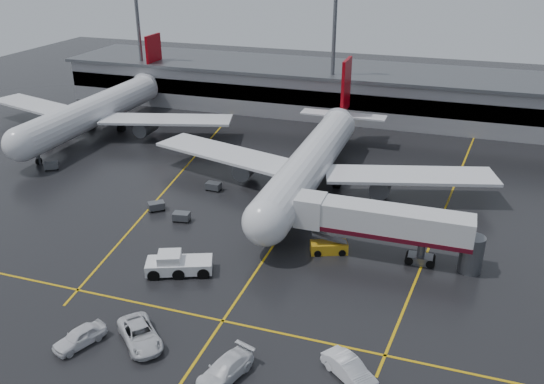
% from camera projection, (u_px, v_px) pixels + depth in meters
% --- Properties ---
extents(ground, '(220.00, 220.00, 0.00)m').
position_uv_depth(ground, '(292.00, 217.00, 70.45)').
color(ground, black).
rests_on(ground, ground).
extents(apron_line_centre, '(0.25, 90.00, 0.02)m').
position_uv_depth(apron_line_centre, '(292.00, 217.00, 70.45)').
color(apron_line_centre, gold).
rests_on(apron_line_centre, ground).
extents(apron_line_stop, '(60.00, 0.25, 0.02)m').
position_uv_depth(apron_line_stop, '(223.00, 321.00, 51.43)').
color(apron_line_stop, gold).
rests_on(apron_line_stop, ground).
extents(apron_line_left, '(9.99, 69.35, 0.02)m').
position_uv_depth(apron_line_left, '(184.00, 169.00, 84.89)').
color(apron_line_left, gold).
rests_on(apron_line_left, ground).
extents(apron_line_right, '(7.57, 69.64, 0.02)m').
position_uv_depth(apron_line_right, '(447.00, 204.00, 73.87)').
color(apron_line_right, gold).
rests_on(apron_line_right, ground).
extents(terminal, '(122.00, 19.00, 8.60)m').
position_uv_depth(terminal, '(364.00, 92.00, 110.11)').
color(terminal, gray).
rests_on(terminal, ground).
extents(light_mast_left, '(3.00, 1.20, 25.45)m').
position_uv_depth(light_mast_left, '(139.00, 31.00, 113.86)').
color(light_mast_left, '#595B60').
rests_on(light_mast_left, ground).
extents(light_mast_mid, '(3.00, 1.20, 25.45)m').
position_uv_depth(light_mast_mid, '(334.00, 42.00, 102.26)').
color(light_mast_mid, '#595B60').
rests_on(light_mast_mid, ground).
extents(main_airliner, '(48.80, 45.60, 14.10)m').
position_uv_depth(main_airliner, '(313.00, 159.00, 77.11)').
color(main_airliner, silver).
rests_on(main_airliner, ground).
extents(second_airliner, '(48.80, 45.60, 14.10)m').
position_uv_depth(second_airliner, '(99.00, 109.00, 99.66)').
color(second_airliner, silver).
rests_on(second_airliner, ground).
extents(jet_bridge, '(19.90, 3.40, 6.05)m').
position_uv_depth(jet_bridge, '(384.00, 224.00, 60.21)').
color(jet_bridge, silver).
rests_on(jet_bridge, ground).
extents(pushback_tractor, '(7.25, 5.02, 2.40)m').
position_uv_depth(pushback_tractor, '(177.00, 265.00, 58.45)').
color(pushback_tractor, white).
rests_on(pushback_tractor, ground).
extents(belt_loader, '(4.36, 3.05, 2.55)m').
position_uv_depth(belt_loader, '(329.00, 247.00, 62.38)').
color(belt_loader, gold).
rests_on(belt_loader, ground).
extents(service_van_a, '(6.14, 5.97, 1.63)m').
position_uv_depth(service_van_a, '(140.00, 335.00, 48.40)').
color(service_van_a, silver).
rests_on(service_van_a, ground).
extents(service_van_b, '(3.82, 5.95, 1.60)m').
position_uv_depth(service_van_b, '(225.00, 370.00, 44.49)').
color(service_van_b, white).
rests_on(service_van_b, ground).
extents(service_van_c, '(5.12, 4.48, 1.67)m').
position_uv_depth(service_van_c, '(349.00, 369.00, 44.48)').
color(service_van_c, white).
rests_on(service_van_c, ground).
extents(service_van_d, '(3.49, 4.99, 1.58)m').
position_uv_depth(service_van_d, '(80.00, 337.00, 48.17)').
color(service_van_d, white).
rests_on(service_van_d, ground).
extents(baggage_cart_a, '(2.18, 1.60, 1.12)m').
position_uv_depth(baggage_cart_a, '(181.00, 216.00, 69.29)').
color(baggage_cart_a, '#595B60').
rests_on(baggage_cart_a, ground).
extents(baggage_cart_b, '(2.37, 2.28, 1.12)m').
position_uv_depth(baggage_cart_b, '(156.00, 206.00, 72.00)').
color(baggage_cart_b, '#595B60').
rests_on(baggage_cart_b, ground).
extents(baggage_cart_c, '(2.06, 1.39, 1.12)m').
position_uv_depth(baggage_cart_c, '(214.00, 186.00, 77.73)').
color(baggage_cart_c, '#595B60').
rests_on(baggage_cart_c, ground).
extents(baggage_cart_d, '(2.29, 1.82, 1.12)m').
position_uv_depth(baggage_cart_d, '(45.00, 144.00, 93.29)').
color(baggage_cart_d, '#595B60').
rests_on(baggage_cart_d, ground).
extents(baggage_cart_e, '(2.39, 2.20, 1.12)m').
position_uv_depth(baggage_cart_e, '(51.00, 166.00, 84.61)').
color(baggage_cart_e, '#595B60').
rests_on(baggage_cart_e, ground).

